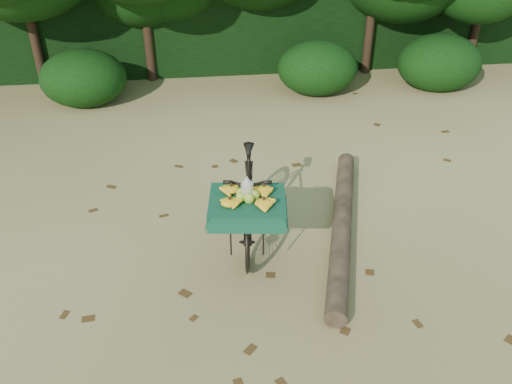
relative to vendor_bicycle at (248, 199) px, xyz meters
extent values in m
plane|color=tan|center=(0.37, 0.28, -0.59)|extent=(80.00, 80.00, 0.00)
imported|color=black|center=(0.00, 0.02, -0.02)|extent=(0.79, 1.98, 1.16)
cube|color=black|center=(-0.07, -0.57, 0.35)|extent=(0.48, 0.56, 0.03)
cube|color=#134928|center=(-0.07, -0.57, 0.37)|extent=(0.92, 0.80, 0.01)
ellipsoid|color=#95AE2A|center=(0.01, -0.58, 0.43)|extent=(0.11, 0.09, 0.12)
ellipsoid|color=#95AE2A|center=(-0.04, -0.51, 0.43)|extent=(0.11, 0.09, 0.12)
ellipsoid|color=#95AE2A|center=(-0.13, -0.52, 0.43)|extent=(0.11, 0.09, 0.12)
ellipsoid|color=#95AE2A|center=(-0.14, -0.61, 0.43)|extent=(0.11, 0.09, 0.12)
ellipsoid|color=#95AE2A|center=(-0.06, -0.64, 0.43)|extent=(0.11, 0.09, 0.12)
cylinder|color=#EAE5C6|center=(-0.07, -0.56, 0.49)|extent=(0.13, 0.13, 0.17)
cylinder|color=brown|center=(1.20, -0.02, -0.47)|extent=(1.20, 3.30, 0.24)
cube|color=black|center=(0.37, 6.58, 0.31)|extent=(26.00, 1.80, 1.80)
camera|label=1|loc=(-0.57, -5.45, 3.65)|focal=38.00mm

